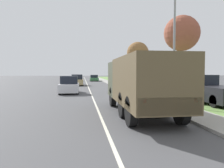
# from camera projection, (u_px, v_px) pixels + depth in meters

# --- Properties ---
(ground_plane) EXTENTS (180.00, 180.00, 0.00)m
(ground_plane) POSITION_uv_depth(u_px,v_px,m) (87.00, 84.00, 39.06)
(ground_plane) COLOR #4C4C4F
(lane_centre_stripe) EXTENTS (0.12, 120.00, 0.00)m
(lane_centre_stripe) POSITION_uv_depth(u_px,v_px,m) (87.00, 84.00, 39.06)
(lane_centre_stripe) COLOR silver
(lane_centre_stripe) RESTS_ON ground
(sidewalk_right) EXTENTS (1.80, 120.00, 0.12)m
(sidewalk_right) POSITION_uv_depth(u_px,v_px,m) (112.00, 83.00, 39.66)
(sidewalk_right) COLOR #9E9B93
(sidewalk_right) RESTS_ON ground
(grass_strip_right) EXTENTS (7.00, 120.00, 0.02)m
(grass_strip_right) POSITION_uv_depth(u_px,v_px,m) (135.00, 83.00, 40.26)
(grass_strip_right) COLOR #6B9347
(grass_strip_right) RESTS_ON ground
(military_truck) EXTENTS (2.34, 7.63, 2.79)m
(military_truck) POSITION_uv_depth(u_px,v_px,m) (141.00, 82.00, 10.85)
(military_truck) COLOR #474C38
(military_truck) RESTS_ON ground
(car_nearest_ahead) EXTENTS (1.86, 3.96, 1.72)m
(car_nearest_ahead) POSITION_uv_depth(u_px,v_px,m) (69.00, 86.00, 21.60)
(car_nearest_ahead) COLOR silver
(car_nearest_ahead) RESTS_ON ground
(car_second_ahead) EXTENTS (1.87, 4.63, 1.73)m
(car_second_ahead) POSITION_uv_depth(u_px,v_px,m) (77.00, 81.00, 34.59)
(car_second_ahead) COLOR tan
(car_second_ahead) RESTS_ON ground
(car_third_ahead) EXTENTS (1.91, 4.33, 1.45)m
(car_third_ahead) POSITION_uv_depth(u_px,v_px,m) (94.00, 78.00, 50.95)
(car_third_ahead) COLOR #336B3D
(car_third_ahead) RESTS_ON ground
(pickup_truck) EXTENTS (2.00, 5.49, 1.89)m
(pickup_truck) POSITION_uv_depth(u_px,v_px,m) (208.00, 90.00, 14.96)
(pickup_truck) COLOR black
(pickup_truck) RESTS_ON grass_strip_right
(lamp_post) EXTENTS (1.69, 0.24, 8.22)m
(lamp_post) POSITION_uv_depth(u_px,v_px,m) (172.00, 26.00, 13.25)
(lamp_post) COLOR gray
(lamp_post) RESTS_ON sidewalk_right
(tree_mid_right) EXTENTS (3.72, 3.72, 8.02)m
(tree_mid_right) POSITION_uv_depth(u_px,v_px,m) (182.00, 34.00, 22.91)
(tree_mid_right) COLOR #4C3D2D
(tree_mid_right) RESTS_ON grass_strip_right
(tree_far_right) EXTENTS (3.44, 3.44, 6.86)m
(tree_far_right) POSITION_uv_depth(u_px,v_px,m) (138.00, 53.00, 34.47)
(tree_far_right) COLOR #4C3D2D
(tree_far_right) RESTS_ON grass_strip_right
(utility_box) EXTENTS (0.55, 0.45, 0.70)m
(utility_box) POSITION_uv_depth(u_px,v_px,m) (189.00, 98.00, 14.49)
(utility_box) COLOR #3D7042
(utility_box) RESTS_ON grass_strip_right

